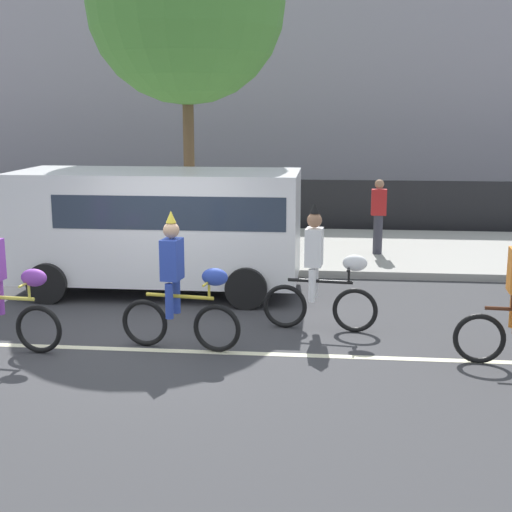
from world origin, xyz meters
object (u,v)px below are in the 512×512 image
Objects in this scene: parade_cyclist_cobalt at (181,290)px; parked_van_white at (162,222)px; parade_cyclist_purple at (1,291)px; parade_cyclist_zebra at (321,275)px; pedestrian_onlooker at (378,215)px.

parked_van_white is at bearing 107.40° from parade_cyclist_cobalt.
parade_cyclist_purple is 3.72m from parked_van_white.
parade_cyclist_zebra is (1.89, 1.06, 0.00)m from parade_cyclist_cobalt.
pedestrian_onlooker is at bearing 63.79° from parade_cyclist_cobalt.
pedestrian_onlooker is (5.45, 6.52, 0.17)m from parade_cyclist_purple.
parade_cyclist_purple is at bearing -162.19° from parade_cyclist_zebra.
parade_cyclist_purple is 1.19× the size of pedestrian_onlooker.
parade_cyclist_cobalt and parade_cyclist_zebra have the same top height.
parked_van_white is (1.42, 3.41, 0.44)m from parade_cyclist_purple.
parade_cyclist_zebra is 1.19× the size of pedestrian_onlooker.
parade_cyclist_purple is at bearing -129.89° from pedestrian_onlooker.
parade_cyclist_purple is 1.00× the size of parade_cyclist_zebra.
parked_van_white is 3.09× the size of pedestrian_onlooker.
parade_cyclist_zebra is 5.28m from pedestrian_onlooker.
parade_cyclist_cobalt is 1.19× the size of pedestrian_onlooker.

